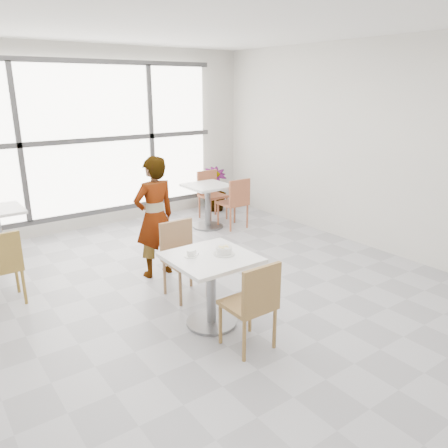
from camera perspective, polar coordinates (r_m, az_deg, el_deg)
floor at (r=5.12m, az=-2.01°, el=-9.92°), size 7.00×7.00×0.00m
ceiling at (r=4.59m, az=-2.44°, el=25.56°), size 7.00×7.00×0.00m
wall_back at (r=7.75m, az=-17.07°, el=10.40°), size 6.00×0.00×6.00m
wall_right at (r=6.75m, az=19.72°, el=9.21°), size 0.00×7.00×7.00m
window at (r=7.69m, az=-16.90°, el=10.37°), size 4.60×0.07×2.52m
main_table at (r=4.44m, az=-1.69°, el=-6.89°), size 0.80×0.80×0.75m
chair_near at (r=4.04m, az=3.84°, el=-9.89°), size 0.42×0.42×0.87m
chair_far at (r=5.12m, az=-5.53°, el=-3.82°), size 0.42×0.42×0.87m
oatmeal_bowl at (r=4.37m, az=-0.00°, el=-3.42°), size 0.21×0.21×0.09m
coffee_cup at (r=4.34m, az=-4.29°, el=-3.84°), size 0.16×0.13×0.07m
person at (r=5.59m, az=-8.96°, el=0.85°), size 0.59×0.41×1.55m
bg_table_right at (r=7.55m, az=-2.12°, el=3.14°), size 0.70×0.70×0.75m
bg_chair_left_near at (r=5.40m, az=-26.92°, el=-4.58°), size 0.42×0.42×0.87m
bg_chair_right_near at (r=7.47m, az=1.52°, el=3.12°), size 0.42×0.42×0.87m
bg_chair_right_far at (r=8.11m, az=-1.78°, el=4.25°), size 0.42×0.42×0.87m
plant_right at (r=8.64m, az=-1.25°, el=4.54°), size 0.59×0.59×0.84m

